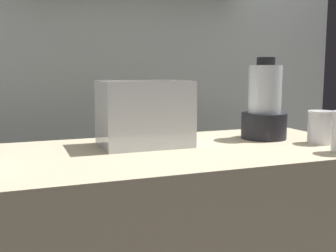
% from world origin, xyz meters
% --- Properties ---
extents(back_wall_unit, '(2.60, 0.24, 2.50)m').
position_xyz_m(back_wall_unit, '(0.00, 0.77, 1.27)').
color(back_wall_unit, silver).
rests_on(back_wall_unit, ground_plane).
extents(carrot_display_bin, '(0.31, 0.22, 0.23)m').
position_xyz_m(carrot_display_bin, '(-0.05, 0.10, 0.97)').
color(carrot_display_bin, white).
rests_on(carrot_display_bin, counter).
extents(blender_pitcher, '(0.17, 0.17, 0.31)m').
position_xyz_m(blender_pitcher, '(0.43, 0.08, 1.02)').
color(blender_pitcher, black).
rests_on(blender_pitcher, counter).
extents(juice_cup_mango_middle, '(0.09, 0.09, 0.12)m').
position_xyz_m(juice_cup_mango_middle, '(0.56, -0.09, 0.95)').
color(juice_cup_mango_middle, white).
rests_on(juice_cup_mango_middle, counter).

